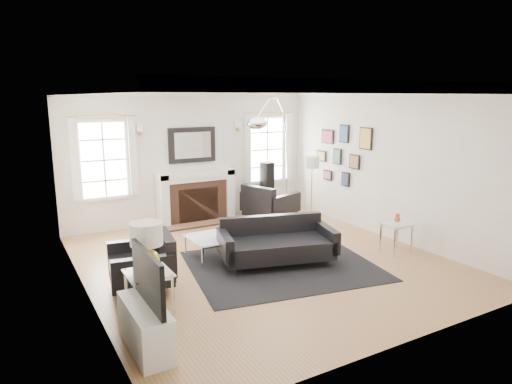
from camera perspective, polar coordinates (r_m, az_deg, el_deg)
floor at (r=7.62m, az=0.82°, el=-8.56°), size 6.00×6.00×0.00m
back_wall at (r=9.93m, az=-8.02°, el=4.42°), size 5.50×0.04×2.80m
front_wall at (r=4.97m, az=18.74°, el=-3.39°), size 5.50×0.04×2.80m
left_wall at (r=6.34m, az=-21.08°, el=-0.37°), size 0.04×6.00×2.80m
right_wall at (r=8.96m, az=16.20°, el=3.29°), size 0.04×6.00×2.80m
ceiling at (r=7.15m, az=0.88°, el=12.98°), size 5.50×6.00×0.02m
crown_molding at (r=7.15m, az=0.88°, el=12.50°), size 5.50×6.00×0.12m
fireplace at (r=9.88m, az=-7.42°, el=-0.64°), size 1.70×0.69×1.11m
mantel_mirror at (r=9.86m, az=-7.96°, el=5.84°), size 1.05×0.07×0.75m
window_left at (r=9.35m, az=-18.50°, el=3.85°), size 1.24×0.15×1.62m
window_right at (r=10.69m, az=1.35°, el=5.37°), size 1.24×0.15×1.62m
gallery_wall at (r=9.86m, az=10.71°, el=5.06°), size 0.04×1.73×1.29m
tv_unit at (r=5.16m, az=-13.60°, el=-15.28°), size 0.35×1.00×1.09m
area_rug at (r=7.40m, az=3.27°, el=-9.16°), size 3.23×2.84×0.01m
sofa at (r=7.44m, az=2.51°, el=-6.44°), size 1.99×1.29×0.60m
armchair_left at (r=6.63m, az=-13.71°, el=-8.82°), size 0.98×1.06×0.64m
armchair_right at (r=9.86m, az=1.52°, el=-1.57°), size 1.15×1.22×0.68m
coffee_table at (r=7.69m, az=-5.27°, el=-5.80°), size 0.82×0.82×0.36m
side_table_left at (r=5.77m, az=-13.28°, el=-10.75°), size 0.53×0.53×0.58m
nesting_table at (r=8.22m, az=17.18°, el=-4.53°), size 0.48×0.41×0.53m
gourd_lamp at (r=5.61m, az=-13.50°, el=-6.34°), size 0.39×0.39×0.62m
orange_vase at (r=8.17m, az=17.27°, el=-3.14°), size 0.10×0.10×0.16m
arc_floor_lamp at (r=9.58m, az=2.22°, el=4.79°), size 1.94×1.80×2.75m
stick_floor_lamp at (r=9.54m, az=7.03°, el=3.25°), size 0.29×0.29×1.45m
speaker_tower at (r=10.49m, az=1.39°, el=0.49°), size 0.28×0.28×1.20m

